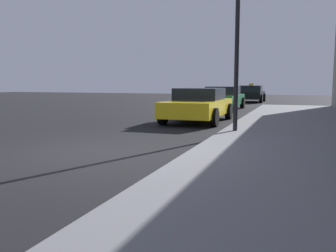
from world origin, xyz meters
name	(u,v)px	position (x,y,z in m)	size (l,w,h in m)	color
ground_plane	(96,153)	(0.00, 0.00, 0.00)	(80.00, 80.00, 0.00)	black
sidewalk	(297,164)	(4.00, 0.00, 0.07)	(4.00, 32.00, 0.15)	slate
street_lamp	(237,28)	(2.37, 3.41, 2.92)	(0.36, 0.36, 4.01)	black
car_yellow	(199,105)	(0.45, 6.62, 0.65)	(2.06, 4.21, 1.27)	yellow
car_green	(222,98)	(0.08, 13.05, 0.65)	(2.05, 4.39, 1.27)	#196638
car_black	(251,94)	(0.59, 21.66, 0.65)	(2.02, 4.03, 1.43)	black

